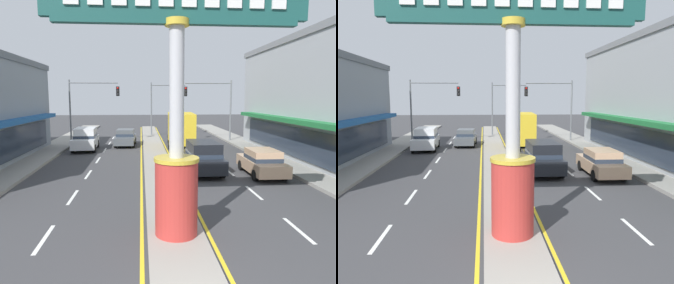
% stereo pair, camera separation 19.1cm
% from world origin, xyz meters
% --- Properties ---
extents(median_strip, '(1.85, 52.00, 0.14)m').
position_xyz_m(median_strip, '(0.00, 18.00, 0.07)').
color(median_strip, gray).
rests_on(median_strip, ground).
extents(sidewalk_left, '(2.59, 60.00, 0.18)m').
position_xyz_m(sidewalk_left, '(-8.82, 16.00, 0.09)').
color(sidewalk_left, gray).
rests_on(sidewalk_left, ground).
extents(sidewalk_right, '(2.59, 60.00, 0.18)m').
position_xyz_m(sidewalk_right, '(8.82, 16.00, 0.09)').
color(sidewalk_right, gray).
rests_on(sidewalk_right, ground).
extents(lane_markings, '(8.59, 52.00, 0.01)m').
position_xyz_m(lane_markings, '(0.00, 16.65, 0.00)').
color(lane_markings, silver).
rests_on(lane_markings, ground).
extents(district_sign, '(7.89, 1.42, 8.16)m').
position_xyz_m(district_sign, '(-0.00, 4.54, 4.08)').
color(district_sign, '#B7332D').
rests_on(district_sign, median_strip).
extents(traffic_light_left_side, '(4.86, 0.46, 6.20)m').
position_xyz_m(traffic_light_left_side, '(-6.16, 26.70, 4.25)').
color(traffic_light_left_side, slate).
rests_on(traffic_light_left_side, ground).
extents(traffic_light_right_side, '(4.86, 0.46, 6.20)m').
position_xyz_m(traffic_light_right_side, '(6.16, 26.75, 4.25)').
color(traffic_light_right_side, slate).
rests_on(traffic_light_right_side, ground).
extents(traffic_light_median_far, '(4.20, 0.46, 6.20)m').
position_xyz_m(traffic_light_median_far, '(1.61, 32.34, 4.19)').
color(traffic_light_median_far, slate).
rests_on(traffic_light_median_far, ground).
extents(box_truck_near_right_lane, '(2.57, 7.01, 3.12)m').
position_xyz_m(box_truck_near_right_lane, '(2.48, 23.87, 1.69)').
color(box_truck_near_right_lane, white).
rests_on(box_truck_near_right_lane, ground).
extents(suv_far_right_lane, '(2.02, 4.63, 1.90)m').
position_xyz_m(suv_far_right_lane, '(2.58, 13.50, 0.98)').
color(suv_far_right_lane, black).
rests_on(suv_far_right_lane, ground).
extents(sedan_near_left_lane, '(1.89, 4.33, 1.53)m').
position_xyz_m(sedan_near_left_lane, '(5.87, 12.58, 0.79)').
color(sedan_near_left_lane, tan).
rests_on(sedan_near_left_lane, ground).
extents(suv_mid_left_lane, '(2.09, 4.66, 1.90)m').
position_xyz_m(suv_mid_left_lane, '(-5.88, 22.81, 0.98)').
color(suv_mid_left_lane, white).
rests_on(suv_mid_left_lane, ground).
extents(sedan_far_left_oncoming, '(1.96, 4.36, 1.53)m').
position_xyz_m(sedan_far_left_oncoming, '(-2.57, 25.10, 0.79)').
color(sedan_far_left_oncoming, '#4C5156').
rests_on(sedan_far_left_oncoming, ground).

